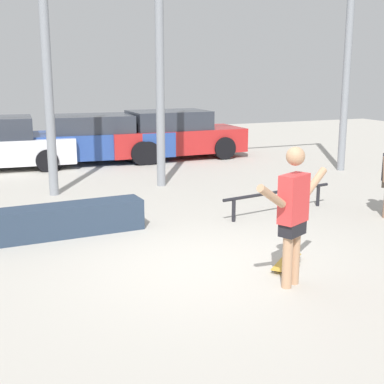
{
  "coord_description": "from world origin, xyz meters",
  "views": [
    {
      "loc": [
        -2.91,
        -6.51,
        2.69
      ],
      "look_at": [
        0.29,
        1.11,
        0.81
      ],
      "focal_mm": 50.0,
      "sensor_mm": 36.0,
      "label": 1
    }
  ],
  "objects_px": {
    "grind_box": "(60,221)",
    "parked_car_red": "(173,135)",
    "skateboarder": "(293,210)",
    "skateboard": "(286,262)",
    "grind_rail": "(278,195)",
    "parked_car_blue": "(96,139)"
  },
  "relations": [
    {
      "from": "parked_car_blue",
      "to": "parked_car_red",
      "type": "height_order",
      "value": "parked_car_red"
    },
    {
      "from": "skateboard",
      "to": "parked_car_blue",
      "type": "xyz_separation_m",
      "value": [
        -0.49,
        9.68,
        0.63
      ]
    },
    {
      "from": "grind_box",
      "to": "parked_car_red",
      "type": "relative_size",
      "value": 0.65
    },
    {
      "from": "skateboarder",
      "to": "grind_box",
      "type": "bearing_deg",
      "value": 99.92
    },
    {
      "from": "grind_box",
      "to": "parked_car_red",
      "type": "height_order",
      "value": "parked_car_red"
    },
    {
      "from": "skateboarder",
      "to": "parked_car_red",
      "type": "bearing_deg",
      "value": 51.65
    },
    {
      "from": "skateboarder",
      "to": "grind_box",
      "type": "height_order",
      "value": "skateboarder"
    },
    {
      "from": "parked_car_blue",
      "to": "parked_car_red",
      "type": "xyz_separation_m",
      "value": [
        2.41,
        -0.11,
        0.02
      ]
    },
    {
      "from": "skateboarder",
      "to": "skateboard",
      "type": "bearing_deg",
      "value": 35.38
    },
    {
      "from": "skateboarder",
      "to": "skateboard",
      "type": "height_order",
      "value": "skateboarder"
    },
    {
      "from": "parked_car_blue",
      "to": "parked_car_red",
      "type": "relative_size",
      "value": 1.05
    },
    {
      "from": "skateboarder",
      "to": "skateboard",
      "type": "distance_m",
      "value": 1.16
    },
    {
      "from": "grind_box",
      "to": "parked_car_red",
      "type": "xyz_separation_m",
      "value": [
        4.62,
        6.89,
        0.45
      ]
    },
    {
      "from": "skateboard",
      "to": "parked_car_red",
      "type": "height_order",
      "value": "parked_car_red"
    },
    {
      "from": "parked_car_blue",
      "to": "parked_car_red",
      "type": "bearing_deg",
      "value": 2.51
    },
    {
      "from": "grind_rail",
      "to": "parked_car_red",
      "type": "distance_m",
      "value": 7.09
    },
    {
      "from": "grind_rail",
      "to": "parked_car_red",
      "type": "height_order",
      "value": "parked_car_red"
    },
    {
      "from": "parked_car_red",
      "to": "skateboarder",
      "type": "bearing_deg",
      "value": -102.52
    },
    {
      "from": "skateboard",
      "to": "grind_box",
      "type": "distance_m",
      "value": 3.8
    },
    {
      "from": "skateboarder",
      "to": "skateboard",
      "type": "relative_size",
      "value": 2.41
    },
    {
      "from": "grind_rail",
      "to": "parked_car_red",
      "type": "relative_size",
      "value": 0.6
    },
    {
      "from": "parked_car_red",
      "to": "skateboard",
      "type": "bearing_deg",
      "value": -101.4
    }
  ]
}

